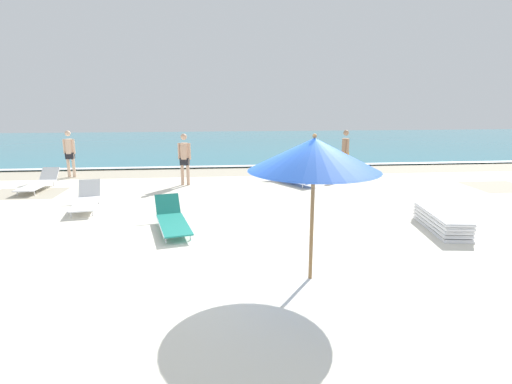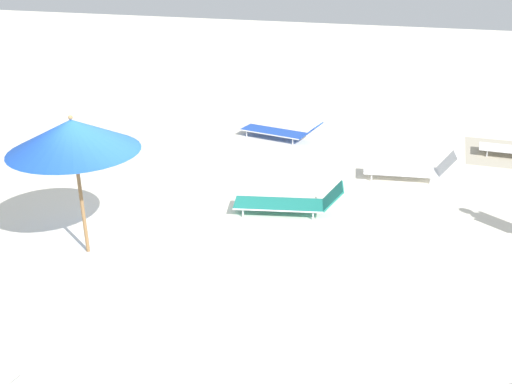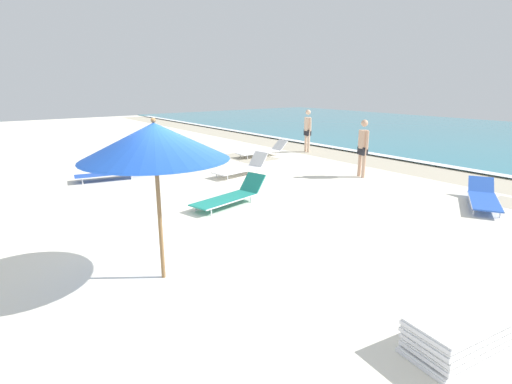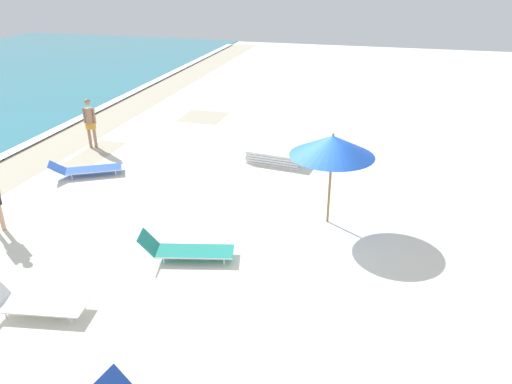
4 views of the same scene
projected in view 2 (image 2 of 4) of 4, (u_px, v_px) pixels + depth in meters
The scene contains 5 objects.
ground_plane at pixel (158, 245), 9.99m from camera, with size 60.00×60.00×0.16m.
beach_umbrella at pixel (73, 136), 8.82m from camera, with size 2.06×2.06×2.37m.
sun_lounger_beside_umbrella at pixel (290, 202), 10.92m from camera, with size 1.06×2.15×0.61m.
sun_lounger_near_water_left at pixel (281, 131), 15.07m from camera, with size 0.99×2.25×0.55m.
sun_lounger_near_water_right at pixel (411, 169), 12.51m from camera, with size 0.90×2.01×0.63m.
Camera 2 is at (7.80, 4.39, 4.78)m, focal length 40.00 mm.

